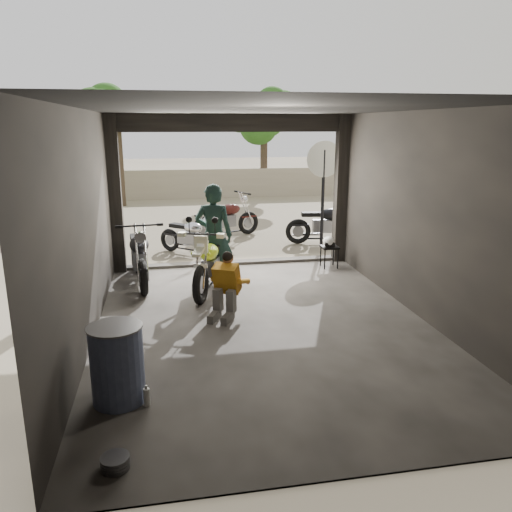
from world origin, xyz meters
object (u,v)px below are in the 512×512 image
object	(u,v)px
outside_bike_a	(190,233)
mechanic	(224,288)
rider	(214,235)
outside_bike_c	(326,220)
left_bike	(139,252)
stool	(329,250)
sign_post	(324,176)
outside_bike_b	(226,215)
oil_drum	(117,365)
helmet	(328,242)
main_bike	(211,259)

from	to	relation	value
outside_bike_a	mechanic	distance (m)	4.18
rider	mechanic	bearing A→B (deg)	105.40
outside_bike_c	rider	size ratio (longest dim) A/B	0.93
outside_bike_a	mechanic	bearing A→B (deg)	-133.92
left_bike	outside_bike_a	xyz separation A→B (m)	(1.07, 2.06, -0.11)
stool	sign_post	world-z (taller)	sign_post
outside_bike_b	oil_drum	size ratio (longest dim) A/B	2.00
left_bike	mechanic	size ratio (longest dim) A/B	1.84
rider	helmet	distance (m)	2.60
outside_bike_b	sign_post	world-z (taller)	sign_post
left_bike	oil_drum	distance (m)	4.36
oil_drum	outside_bike_b	bearing A→B (deg)	74.71
left_bike	rider	distance (m)	1.48
rider	mechanic	xyz separation A→B (m)	(-0.02, -1.76, -0.46)
outside_bike_c	outside_bike_b	bearing A→B (deg)	71.96
outside_bike_a	outside_bike_c	xyz separation A→B (m)	(3.51, 0.49, 0.09)
outside_bike_a	oil_drum	world-z (taller)	outside_bike_a
outside_bike_a	left_bike	bearing A→B (deg)	-165.64
outside_bike_b	rider	size ratio (longest dim) A/B	0.92
left_bike	stool	world-z (taller)	left_bike
main_bike	helmet	distance (m)	2.79
outside_bike_b	oil_drum	xyz separation A→B (m)	(-2.22, -8.13, -0.16)
left_bike	outside_bike_b	size ratio (longest dim) A/B	1.05
outside_bike_a	main_bike	bearing A→B (deg)	-133.45
outside_bike_b	helmet	xyz separation A→B (m)	(1.73, -3.46, -0.01)
left_bike	outside_bike_a	size ratio (longest dim) A/B	1.21
outside_bike_b	stool	xyz separation A→B (m)	(1.78, -3.42, -0.19)
outside_bike_c	oil_drum	size ratio (longest dim) A/B	2.03
outside_bike_b	rider	xyz separation A→B (m)	(-0.75, -4.12, 0.37)
main_bike	stool	xyz separation A→B (m)	(2.63, 1.08, -0.21)
mechanic	sign_post	distance (m)	5.38
main_bike	sign_post	bearing A→B (deg)	63.88
oil_drum	left_bike	bearing A→B (deg)	89.15
mechanic	outside_bike_b	bearing A→B (deg)	110.69
helmet	oil_drum	xyz separation A→B (m)	(-3.96, -4.66, -0.15)
outside_bike_a	mechanic	world-z (taller)	outside_bike_a
main_bike	outside_bike_a	bearing A→B (deg)	114.99
left_bike	outside_bike_b	distance (m)	4.35
outside_bike_a	oil_drum	xyz separation A→B (m)	(-1.13, -6.41, -0.08)
left_bike	helmet	xyz separation A→B (m)	(3.89, 0.31, -0.04)
mechanic	helmet	size ratio (longest dim) A/B	4.04
rider	main_bike	bearing A→B (deg)	90.78
outside_bike_a	rider	size ratio (longest dim) A/B	0.80
left_bike	outside_bike_b	world-z (taller)	left_bike
left_bike	helmet	distance (m)	3.90
main_bike	mechanic	size ratio (longest dim) A/B	1.81
left_bike	stool	size ratio (longest dim) A/B	3.90
main_bike	outside_bike_b	xyz separation A→B (m)	(0.85, 4.50, -0.01)
left_bike	rider	xyz separation A→B (m)	(1.41, -0.34, 0.34)
main_bike	sign_post	distance (m)	4.38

